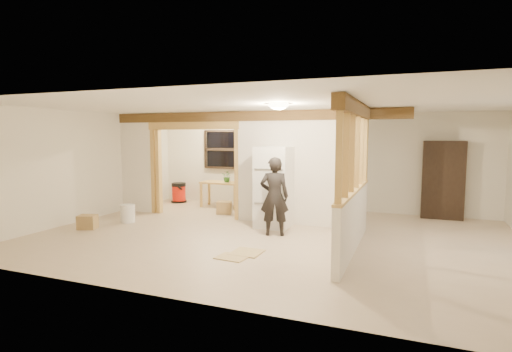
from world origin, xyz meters
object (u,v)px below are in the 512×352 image
at_px(refrigerator, 274,187).
at_px(bookshelf, 443,180).
at_px(woman, 274,196).
at_px(shop_vac, 179,192).
at_px(work_table, 222,194).

distance_m(refrigerator, bookshelf, 4.07).
relative_size(woman, bookshelf, 0.84).
bearing_deg(shop_vac, woman, -34.49).
distance_m(shop_vac, bookshelf, 7.04).
xyz_separation_m(refrigerator, woman, (0.25, -0.69, -0.09)).
relative_size(work_table, bookshelf, 0.60).
bearing_deg(shop_vac, refrigerator, -28.46).
bearing_deg(woman, shop_vac, -51.97).
height_order(refrigerator, bookshelf, bookshelf).
bearing_deg(woman, bookshelf, -154.72).
relative_size(woman, work_table, 1.40).
height_order(refrigerator, shop_vac, refrigerator).
distance_m(woman, work_table, 3.39).
relative_size(refrigerator, woman, 1.12).
distance_m(refrigerator, woman, 0.74).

